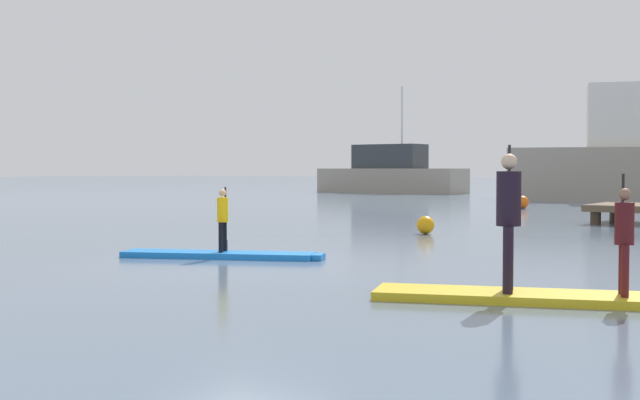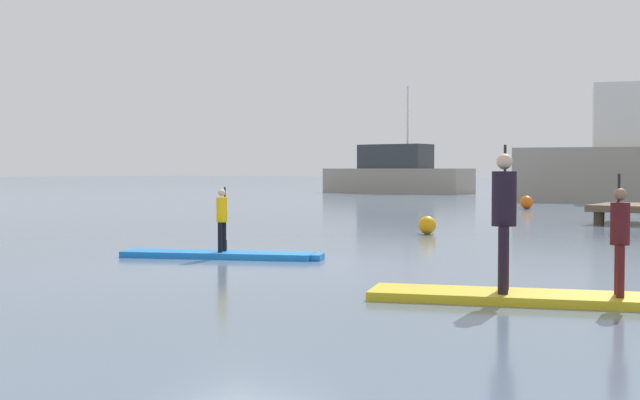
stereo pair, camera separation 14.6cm
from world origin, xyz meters
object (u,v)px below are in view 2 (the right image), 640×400
at_px(fishing_boat_green_midground, 396,174).
at_px(mooring_buoy_mid, 527,202).
at_px(paddler_child_front, 620,235).
at_px(paddler_child_solo, 222,217).
at_px(paddleboard_far, 534,297).
at_px(paddleboard_near, 222,255).
at_px(mooring_buoy_near, 427,225).
at_px(paddler_adult, 504,213).

relative_size(fishing_boat_green_midground, mooring_buoy_mid, 19.18).
relative_size(paddler_child_front, mooring_buoy_mid, 2.75).
relative_size(paddler_child_solo, mooring_buoy_mid, 2.23).
bearing_deg(paddleboard_far, paddleboard_near, 165.80).
height_order(fishing_boat_green_midground, mooring_buoy_near, fishing_boat_green_midground).
distance_m(paddler_adult, mooring_buoy_near, 9.71).
relative_size(paddleboard_far, mooring_buoy_mid, 7.65).
distance_m(fishing_boat_green_midground, mooring_buoy_mid, 20.74).
height_order(paddleboard_far, paddler_child_front, paddler_child_front).
xyz_separation_m(paddleboard_near, mooring_buoy_mid, (-1.95, 19.30, 0.19)).
bearing_deg(paddleboard_near, paddler_adult, -16.01).
relative_size(fishing_boat_green_midground, mooring_buoy_near, 22.74).
xyz_separation_m(paddler_child_solo, paddler_adult, (5.68, -1.65, 0.31)).
height_order(paddleboard_far, mooring_buoy_near, mooring_buoy_near).
bearing_deg(paddleboard_near, mooring_buoy_near, 85.65).
bearing_deg(paddler_adult, mooring_buoy_near, 122.42).
height_order(mooring_buoy_near, mooring_buoy_mid, mooring_buoy_mid).
xyz_separation_m(paddleboard_far, mooring_buoy_near, (-5.51, 8.06, 0.16)).
bearing_deg(fishing_boat_green_midground, mooring_buoy_mid, -47.11).
height_order(paddler_child_solo, paddleboard_far, paddler_child_solo).
bearing_deg(mooring_buoy_near, paddler_adult, -57.58).
relative_size(paddler_adult, fishing_boat_green_midground, 0.18).
xyz_separation_m(paddler_child_solo, paddleboard_far, (6.01, -1.53, -0.64)).
distance_m(paddleboard_near, paddler_child_front, 6.99).
relative_size(paddleboard_far, fishing_boat_green_midground, 0.40).
xyz_separation_m(paddler_child_solo, mooring_buoy_near, (0.50, 6.52, -0.49)).
bearing_deg(paddleboard_near, paddler_child_front, -9.90).
relative_size(paddleboard_far, paddler_child_front, 2.78).
height_order(paddler_child_solo, paddler_adult, paddler_adult).
height_order(paddleboard_near, paddleboard_far, same).
xyz_separation_m(fishing_boat_green_midground, mooring_buoy_mid, (14.10, -15.18, -0.90)).
relative_size(paddler_child_solo, paddleboard_far, 0.29).
bearing_deg(paddleboard_near, fishing_boat_green_midground, 114.97).
bearing_deg(paddler_child_front, paddleboard_near, 170.10).
height_order(paddleboard_near, paddler_child_front, paddler_child_front).
xyz_separation_m(paddler_child_solo, mooring_buoy_mid, (-1.95, 19.28, -0.45)).
distance_m(paddler_adult, paddler_child_front, 1.27).
relative_size(paddleboard_near, paddler_child_solo, 3.09).
relative_size(mooring_buoy_near, mooring_buoy_mid, 0.84).
bearing_deg(fishing_boat_green_midground, paddleboard_far, -58.50).
relative_size(paddleboard_far, mooring_buoy_near, 9.07).
distance_m(paddler_child_solo, mooring_buoy_mid, 19.39).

